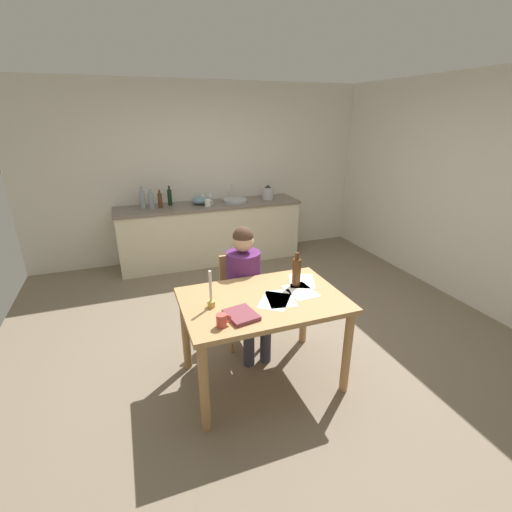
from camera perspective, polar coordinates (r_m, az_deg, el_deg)
name	(u,v)px	position (r m, az deg, el deg)	size (l,w,h in m)	color
ground_plane	(264,338)	(3.81, 1.23, -12.86)	(5.20, 5.20, 0.04)	#7A6B56
wall_back	(203,173)	(5.70, -8.48, 12.90)	(5.20, 0.12, 2.60)	silver
wall_right	(478,193)	(4.83, 31.79, 8.44)	(0.12, 5.20, 2.60)	silver
kitchen_counter	(211,233)	(5.55, -7.21, 3.72)	(2.72, 0.64, 0.90)	beige
dining_table	(263,311)	(2.92, 1.08, -8.73)	(1.27, 0.86, 0.78)	tan
chair_at_table	(241,294)	(3.57, -2.35, -6.06)	(0.40, 0.40, 0.86)	tan
person_seated	(246,282)	(3.35, -1.63, -4.13)	(0.32, 0.59, 1.19)	#592666
coffee_mug	(222,320)	(2.50, -5.43, -10.11)	(0.11, 0.07, 0.09)	#D84C3F
candlestick	(211,297)	(2.72, -7.15, -6.45)	(0.06, 0.06, 0.30)	gold
book_magazine	(241,315)	(2.61, -2.36, -9.32)	(0.20, 0.24, 0.03)	brown
paper_letter	(275,301)	(2.82, 2.96, -7.11)	(0.21, 0.30, 0.00)	white
paper_bill	(302,281)	(3.17, 7.28, -3.94)	(0.21, 0.30, 0.00)	white
paper_envelope	(281,299)	(2.86, 3.94, -6.75)	(0.21, 0.30, 0.00)	white
paper_receipt	(300,291)	(2.99, 7.06, -5.51)	(0.21, 0.30, 0.00)	white
wine_bottle_on_table	(297,272)	(3.04, 6.45, -2.47)	(0.07, 0.07, 0.30)	#593319
sink_unit	(235,200)	(5.53, -3.36, 8.85)	(0.36, 0.36, 0.24)	#B2B7BC
bottle_oil	(142,199)	(5.32, -17.56, 8.59)	(0.08, 0.08, 0.31)	#8C999E
bottle_vinegar	(151,200)	(5.31, -16.29, 8.50)	(0.08, 0.08, 0.27)	#8C999E
bottle_wine_red	(160,200)	(5.31, -14.98, 8.57)	(0.06, 0.06, 0.25)	#593319
bottle_sauce	(170,197)	(5.41, -13.53, 9.07)	(0.06, 0.06, 0.28)	black
mixing_bowl	(200,200)	(5.42, -8.91, 8.73)	(0.25, 0.25, 0.11)	#668C99
stovetop_kettle	(268,193)	(5.69, 1.88, 10.00)	(0.18, 0.18, 0.22)	#B7BABF
wine_glass_near_sink	(210,194)	(5.56, -7.30, 9.69)	(0.07, 0.07, 0.15)	silver
wine_glass_by_kettle	(202,195)	(5.54, -8.51, 9.58)	(0.07, 0.07, 0.15)	silver
teacup_on_counter	(208,203)	(5.27, -7.61, 8.37)	(0.13, 0.09, 0.10)	white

